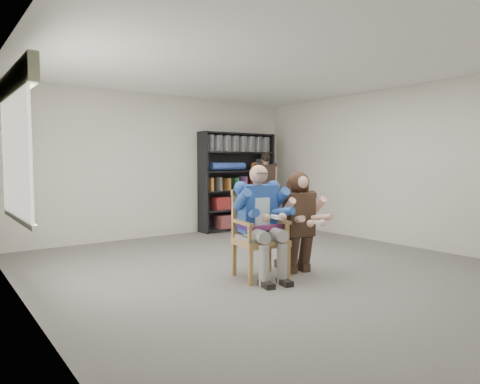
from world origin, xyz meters
TOP-DOWN VIEW (x-y plane):
  - room_shell at (0.00, 0.00)m, footprint 6.00×7.00m
  - floor at (0.00, 0.00)m, footprint 6.00×7.00m
  - window_left at (-2.95, 1.00)m, footprint 0.16×2.00m
  - armchair at (-0.39, -0.10)m, footprint 0.76×0.75m
  - seated_man at (-0.39, -0.10)m, footprint 0.79×0.98m
  - kneeling_woman at (0.19, -0.22)m, footprint 0.73×0.99m
  - bookshelf at (1.70, 3.28)m, footprint 1.80×0.38m
  - standing_man at (1.97, 2.65)m, footprint 0.57×0.41m

SIDE VIEW (x-z plane):
  - floor at x=0.00m, z-range -0.01..0.01m
  - armchair at x=-0.39m, z-range 0.00..1.12m
  - kneeling_woman at x=0.19m, z-range 0.00..1.33m
  - seated_man at x=-0.39m, z-range 0.00..1.45m
  - standing_man at x=1.97m, z-range 0.00..1.67m
  - bookshelf at x=1.70m, z-range 0.00..2.10m
  - room_shell at x=0.00m, z-range 0.00..2.80m
  - window_left at x=-2.95m, z-range 0.76..2.50m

